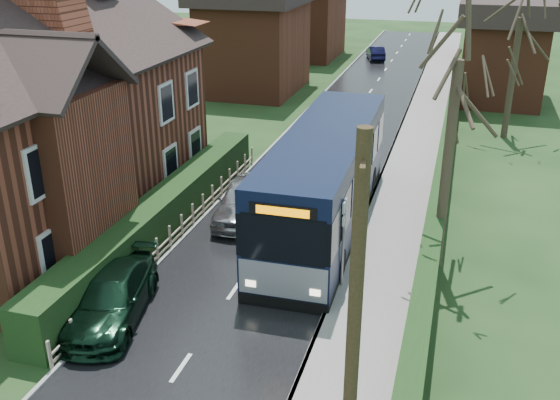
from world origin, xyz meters
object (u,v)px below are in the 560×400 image
(car_green, at_px, (111,297))
(telegraph_pole, at_px, (354,331))
(car_silver, at_px, (244,200))
(bus_stop_sign, at_px, (344,231))
(brick_house, at_px, (32,112))
(bus, at_px, (325,180))

(car_green, relative_size, telegraph_pole, 0.62)
(car_silver, relative_size, bus_stop_sign, 1.46)
(brick_house, relative_size, telegraph_pole, 1.92)
(brick_house, distance_m, bus_stop_sign, 12.28)
(brick_house, height_order, telegraph_pole, brick_house)
(bus, bearing_deg, telegraph_pole, -76.43)
(brick_house, relative_size, bus, 1.18)
(telegraph_pole, bearing_deg, car_green, 143.85)
(bus_stop_sign, xyz_separation_m, telegraph_pole, (1.60, -7.66, 1.83))
(car_silver, xyz_separation_m, telegraph_pole, (6.30, -11.81, 3.09))
(bus, relative_size, car_silver, 2.76)
(telegraph_pole, bearing_deg, car_silver, 110.42)
(bus, distance_m, car_silver, 3.35)
(brick_house, bearing_deg, bus_stop_sign, -8.11)
(brick_house, distance_m, bus, 11.02)
(bus, height_order, bus_stop_sign, bus)
(car_green, distance_m, bus_stop_sign, 7.15)
(brick_house, relative_size, bus_stop_sign, 4.76)
(bus_stop_sign, relative_size, telegraph_pole, 0.40)
(car_green, height_order, bus_stop_sign, bus_stop_sign)
(brick_house, bearing_deg, car_silver, 18.71)
(bus, height_order, car_green, bus)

